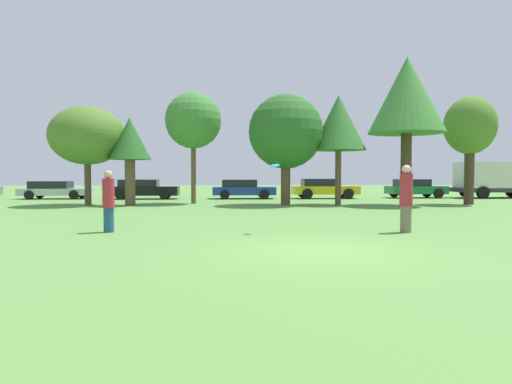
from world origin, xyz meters
TOP-DOWN VIEW (x-y plane):
  - ground_plane at (0.00, 0.00)m, footprint 120.00×120.00m
  - person_thrower at (-5.38, 3.46)m, footprint 0.34×0.34m
  - person_catcher at (3.06, 2.88)m, footprint 0.36×0.36m
  - frisbee at (-0.65, 3.06)m, footprint 0.26×0.24m
  - tree_0 at (-9.46, 14.99)m, footprint 3.97×3.97m
  - tree_1 at (-7.15, 14.60)m, footprint 2.21×2.21m
  - tree_2 at (-3.92, 16.00)m, footprint 3.16×3.16m
  - tree_3 at (1.12, 14.45)m, footprint 3.98×3.98m
  - tree_4 at (3.99, 14.48)m, footprint 2.97×2.97m
  - tree_5 at (7.42, 13.68)m, footprint 4.01×4.01m
  - tree_6 at (11.24, 14.32)m, footprint 2.74×2.74m
  - parked_car_silver at (-13.66, 21.54)m, footprint 4.61×1.96m
  - parked_car_black at (-7.68, 21.00)m, footprint 4.60×1.95m
  - parked_car_blue at (-0.98, 20.97)m, footprint 4.26×2.02m
  - parked_car_yellow at (4.58, 20.83)m, footprint 4.51×1.89m
  - parked_car_green at (11.16, 21.29)m, footprint 3.97×1.99m
  - delivery_truck_white at (16.68, 20.98)m, footprint 5.66×2.53m

SIDE VIEW (x-z plane):
  - ground_plane at x=0.00m, z-range 0.00..0.00m
  - parked_car_silver at x=-13.66m, z-range 0.03..1.23m
  - parked_car_blue at x=-0.98m, z-range 0.02..1.32m
  - parked_car_black at x=-7.68m, z-range 0.02..1.33m
  - parked_car_green at x=11.16m, z-range 0.04..1.35m
  - parked_car_yellow at x=4.58m, z-range 0.04..1.39m
  - person_thrower at x=-5.38m, z-range 0.02..1.78m
  - person_catcher at x=3.06m, z-range 0.01..1.93m
  - delivery_truck_white at x=16.68m, z-range 0.08..2.59m
  - frisbee at x=-0.65m, z-range 1.83..1.96m
  - tree_1 at x=-7.15m, z-range 1.08..5.72m
  - tree_0 at x=-9.46m, z-range 1.07..6.34m
  - tree_3 at x=1.12m, z-range 0.95..6.87m
  - tree_6 at x=11.24m, z-range 1.28..7.18m
  - tree_4 at x=3.99m, z-range 1.44..7.37m
  - tree_2 at x=-3.92m, z-range 1.53..7.79m
  - tree_5 at x=7.42m, z-range 1.84..9.67m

